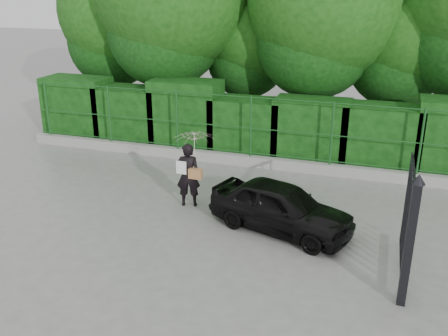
% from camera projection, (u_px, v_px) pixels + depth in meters
% --- Properties ---
extents(ground, '(80.00, 80.00, 0.00)m').
position_uv_depth(ground, '(178.00, 232.00, 10.86)').
color(ground, gray).
extents(kerb, '(14.00, 0.25, 0.30)m').
position_uv_depth(kerb, '(237.00, 159.00, 14.81)').
color(kerb, '#9E9E99').
rests_on(kerb, ground).
extents(fence, '(14.13, 0.06, 1.80)m').
position_uv_depth(fence, '(245.00, 126.00, 14.37)').
color(fence, '#184E1D').
rests_on(fence, kerb).
extents(hedge, '(14.20, 1.20, 2.21)m').
position_uv_depth(hedge, '(246.00, 123.00, 15.40)').
color(hedge, black).
rests_on(hedge, ground).
extents(gate, '(0.22, 2.33, 2.36)m').
position_uv_depth(gate, '(409.00, 229.00, 8.46)').
color(gate, black).
rests_on(gate, ground).
extents(woman, '(0.94, 0.95, 1.86)m').
position_uv_depth(woman, '(192.00, 157.00, 11.73)').
color(woman, black).
rests_on(woman, ground).
extents(car, '(3.43, 2.18, 1.09)m').
position_uv_depth(car, '(281.00, 207.00, 10.78)').
color(car, black).
rests_on(car, ground).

